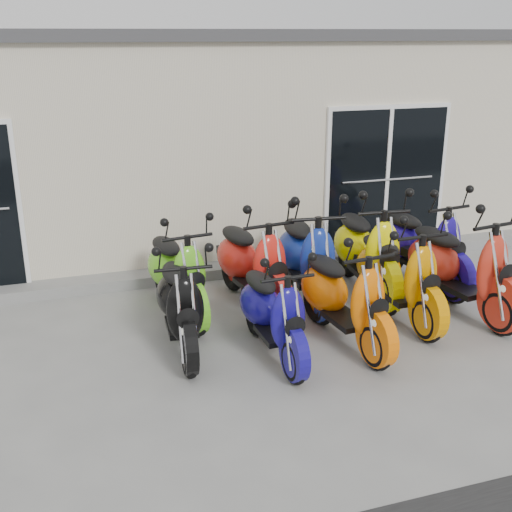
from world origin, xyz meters
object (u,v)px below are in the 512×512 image
(scooter_back_green, at_px, (177,261))
(scooter_back_blue, at_px, (306,245))
(scooter_front_blue, at_px, (273,301))
(scooter_front_red, at_px, (462,253))
(scooter_back_red, at_px, (252,251))
(scooter_front_orange_b, at_px, (398,262))
(scooter_back_yellow, at_px, (367,238))
(scooter_front_black, at_px, (180,292))
(scooter_back_extra, at_px, (423,234))
(scooter_front_orange_a, at_px, (345,284))

(scooter_back_green, height_order, scooter_back_blue, scooter_back_blue)
(scooter_front_blue, distance_m, scooter_front_red, 2.61)
(scooter_back_red, bearing_deg, scooter_front_blue, -105.80)
(scooter_front_orange_b, xyz_separation_m, scooter_back_green, (-2.50, 0.93, -0.03))
(scooter_front_red, bearing_deg, scooter_back_blue, 143.31)
(scooter_front_orange_b, xyz_separation_m, scooter_back_yellow, (0.01, 0.82, 0.05))
(scooter_front_black, distance_m, scooter_front_blue, 1.02)
(scooter_back_red, xyz_separation_m, scooter_back_extra, (2.42, 0.00, 0.00))
(scooter_back_green, xyz_separation_m, scooter_back_extra, (3.36, -0.07, 0.05))
(scooter_front_orange_a, bearing_deg, scooter_back_blue, 81.58)
(scooter_front_black, relative_size, scooter_back_red, 0.91)
(scooter_front_orange_a, bearing_deg, scooter_front_orange_b, 18.25)
(scooter_front_orange_a, bearing_deg, scooter_front_black, 160.63)
(scooter_back_red, height_order, scooter_back_extra, same)
(scooter_front_orange_b, bearing_deg, scooter_back_extra, 43.34)
(scooter_back_red, xyz_separation_m, scooter_back_yellow, (1.57, -0.04, 0.03))
(scooter_front_black, xyz_separation_m, scooter_front_orange_a, (1.75, -0.41, 0.03))
(scooter_front_black, height_order, scooter_back_red, scooter_back_red)
(scooter_back_yellow, bearing_deg, scooter_front_black, -157.42)
(scooter_front_orange_a, height_order, scooter_back_red, scooter_back_red)
(scooter_back_red, height_order, scooter_back_blue, scooter_back_blue)
(scooter_front_blue, bearing_deg, scooter_front_orange_a, 2.20)
(scooter_front_orange_b, relative_size, scooter_back_yellow, 0.94)
(scooter_front_black, distance_m, scooter_front_orange_b, 2.65)
(scooter_front_red, bearing_deg, scooter_front_blue, -179.78)
(scooter_front_orange_b, height_order, scooter_back_green, scooter_front_orange_b)
(scooter_back_red, distance_m, scooter_back_extra, 2.42)
(scooter_front_blue, distance_m, scooter_back_blue, 1.58)
(scooter_front_orange_a, bearing_deg, scooter_back_extra, 29.67)
(scooter_front_black, xyz_separation_m, scooter_back_red, (1.09, 0.85, 0.07))
(scooter_front_orange_b, bearing_deg, scooter_front_black, 178.17)
(scooter_front_orange_b, relative_size, scooter_back_blue, 0.94)
(scooter_back_green, height_order, scooter_back_red, scooter_back_red)
(scooter_back_green, bearing_deg, scooter_front_blue, -69.17)
(scooter_front_black, bearing_deg, scooter_back_blue, 28.49)
(scooter_back_red, relative_size, scooter_back_blue, 0.97)
(scooter_front_orange_b, xyz_separation_m, scooter_back_red, (-1.56, 0.86, 0.02))
(scooter_front_blue, xyz_separation_m, scooter_back_extra, (2.61, 1.32, 0.10))
(scooter_front_black, relative_size, scooter_front_blue, 1.04)
(scooter_back_yellow, bearing_deg, scooter_front_orange_b, -84.97)
(scooter_front_blue, xyz_separation_m, scooter_front_orange_b, (1.75, 0.46, 0.08))
(scooter_front_blue, height_order, scooter_front_red, scooter_front_red)
(scooter_front_blue, height_order, scooter_front_orange_b, scooter_front_orange_b)
(scooter_front_orange_a, distance_m, scooter_back_red, 1.43)
(scooter_front_blue, relative_size, scooter_back_yellow, 0.84)
(scooter_front_blue, bearing_deg, scooter_back_green, 116.66)
(scooter_front_orange_b, distance_m, scooter_back_red, 1.78)
(scooter_front_orange_a, relative_size, scooter_back_red, 0.95)
(scooter_back_red, bearing_deg, scooter_back_blue, -10.18)
(scooter_back_blue, distance_m, scooter_back_extra, 1.71)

